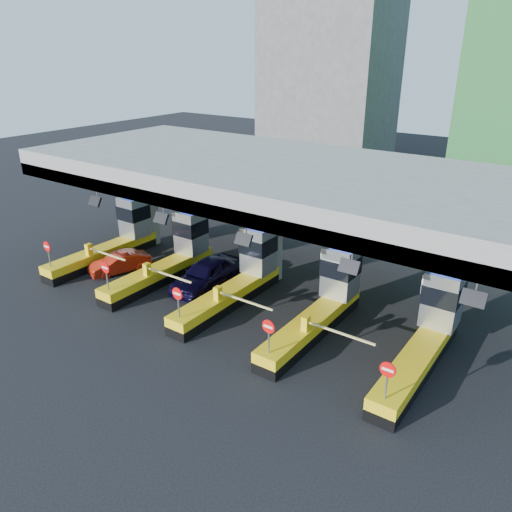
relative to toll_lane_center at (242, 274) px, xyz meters
The scene contains 10 objects.
ground 1.42m from the toll_lane_center, 90.42° to the right, with size 120.00×120.00×0.00m, color black.
toll_canopy 5.40m from the toll_lane_center, 90.02° to the left, with size 28.00×12.09×7.00m.
toll_lane_far_left 10.00m from the toll_lane_center, behind, with size 4.43×8.00×4.16m.
toll_lane_left 5.00m from the toll_lane_center, behind, with size 4.43×8.00×4.16m.
toll_lane_center is the anchor object (origin of this frame).
toll_lane_right 5.00m from the toll_lane_center, ahead, with size 4.43×8.00×4.16m.
toll_lane_far_right 10.00m from the toll_lane_center, ahead, with size 4.43×8.00×4.16m.
bg_building_concrete 39.11m from the toll_lane_center, 111.40° to the left, with size 14.00×10.00×18.00m, color #4C4C49.
van 2.42m from the toll_lane_center, behind, with size 1.96×4.87×1.66m, color black.
red_car 8.20m from the toll_lane_center, 168.47° to the right, with size 1.26×3.62×1.19m, color #9F1C0C.
Camera 1 is at (14.58, -19.04, 12.61)m, focal length 35.00 mm.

